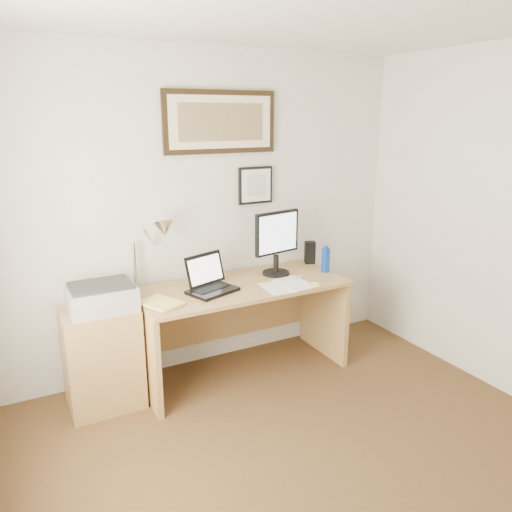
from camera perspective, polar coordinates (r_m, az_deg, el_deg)
wall_back at (r=3.97m, az=-6.00°, el=4.81°), size 3.50×0.02×2.50m
side_cabinet at (r=3.72m, az=-17.14°, el=-11.06°), size 0.50×0.40×0.73m
water_bottle at (r=4.15m, az=7.96°, el=-0.47°), size 0.07×0.07×0.20m
bottle_cap at (r=4.12m, az=8.02°, el=0.99°), size 0.04×0.04×0.02m
speaker at (r=4.37m, az=6.17°, el=0.41°), size 0.11×0.10×0.19m
paper_sheet_a at (r=3.76m, az=2.43°, el=-3.63°), size 0.22×0.30×0.00m
paper_sheet_b at (r=3.86m, az=4.37°, el=-3.13°), size 0.25×0.34×0.00m
sticky_pad at (r=3.83m, az=6.58°, el=-3.26°), size 0.11×0.11×0.01m
marker_pen at (r=3.96m, az=4.59°, el=-2.57°), size 0.14×0.06×0.02m
book at (r=3.42m, az=-12.16°, el=-5.82°), size 0.31×0.34×0.02m
desk at (r=3.99m, az=-2.13°, el=-6.10°), size 1.60×0.70×0.75m
laptop at (r=3.70m, az=-5.30°, el=-3.08°), size 0.40×0.39×0.26m
lcd_monitor at (r=3.99m, az=2.40°, el=1.86°), size 0.42×0.22×0.52m
printer at (r=3.54m, az=-17.24°, el=-4.46°), size 0.44×0.34×0.18m
desk_lamp at (r=3.68m, az=-10.76°, el=2.73°), size 0.29×0.27×0.53m
picture_large at (r=3.93m, az=-4.05°, el=15.02°), size 0.92×0.04×0.47m
picture_small at (r=4.10m, az=-0.05°, el=8.08°), size 0.30×0.03×0.30m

